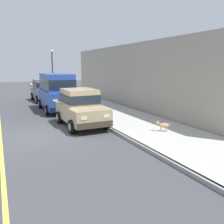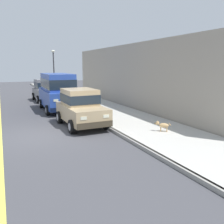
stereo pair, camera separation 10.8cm
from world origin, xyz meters
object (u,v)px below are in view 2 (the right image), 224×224
object	(u,v)px
car_tan_hatchback	(81,107)
car_blue_van	(58,90)
street_lamp	(54,67)
dog_tan	(162,125)
car_grey_hatchback	(45,90)

from	to	relation	value
car_tan_hatchback	car_blue_van	size ratio (longest dim) A/B	0.78
car_tan_hatchback	street_lamp	xyz separation A→B (m)	(1.34, 13.02, 1.93)
dog_tan	car_tan_hatchback	bearing A→B (deg)	132.44
car_tan_hatchback	dog_tan	world-z (taller)	car_tan_hatchback
dog_tan	street_lamp	xyz separation A→B (m)	(-1.49, 16.11, 2.48)
car_tan_hatchback	car_blue_van	xyz separation A→B (m)	(-0.10, 4.92, 0.42)
car_grey_hatchback	street_lamp	world-z (taller)	street_lamp
street_lamp	car_blue_van	bearing A→B (deg)	-100.07
car_blue_van	street_lamp	bearing A→B (deg)	79.93
car_grey_hatchback	street_lamp	xyz separation A→B (m)	(1.40, 2.87, 1.93)
dog_tan	street_lamp	distance (m)	16.36
car_tan_hatchback	dog_tan	size ratio (longest dim) A/B	6.12
car_tan_hatchback	dog_tan	bearing A→B (deg)	-47.56
car_tan_hatchback	street_lamp	distance (m)	13.23
car_blue_van	car_grey_hatchback	xyz separation A→B (m)	(0.03, 5.22, -0.42)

